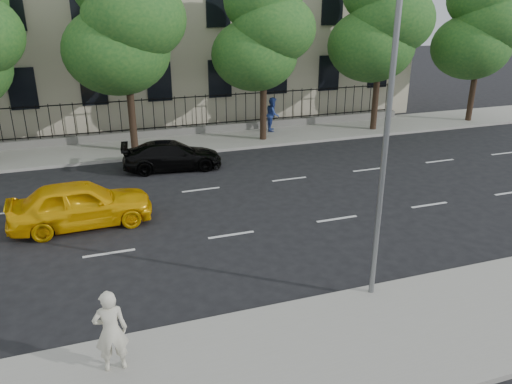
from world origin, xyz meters
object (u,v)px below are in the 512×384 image
at_px(black_sedan, 172,155).
at_px(woman_near, 111,331).
at_px(street_light, 377,102).
at_px(yellow_taxi, 81,204).

xyz_separation_m(black_sedan, woman_near, (-3.60, -13.21, 0.44)).
relative_size(street_light, woman_near, 4.25).
distance_m(black_sedan, woman_near, 13.70).
height_order(street_light, black_sedan, street_light).
xyz_separation_m(street_light, black_sedan, (-3.11, 11.87, -4.49)).
height_order(black_sedan, woman_near, woman_near).
xyz_separation_m(yellow_taxi, woman_near, (0.50, -8.05, 0.28)).
relative_size(street_light, black_sedan, 1.77).
height_order(street_light, woman_near, street_light).
relative_size(yellow_taxi, black_sedan, 1.06).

